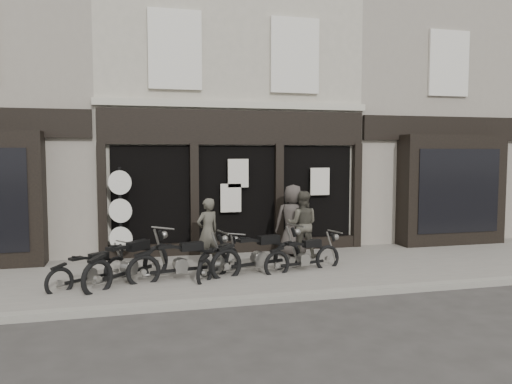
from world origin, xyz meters
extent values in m
plane|color=#2D2B28|center=(0.00, 0.00, 0.00)|extent=(90.00, 90.00, 0.00)
cube|color=#67625B|center=(0.00, 0.90, 0.06)|extent=(30.00, 4.20, 0.12)
cube|color=gray|center=(0.00, -1.25, 0.07)|extent=(30.00, 0.25, 0.13)
cube|color=#AEA695|center=(0.00, 6.00, 4.10)|extent=(7.20, 6.00, 8.20)
cube|color=black|center=(0.00, 2.92, 3.45)|extent=(7.10, 0.18, 0.90)
cube|color=black|center=(0.00, 2.98, 1.50)|extent=(6.50, 0.10, 2.95)
cube|color=black|center=(0.00, 2.91, 0.22)|extent=(7.10, 0.20, 0.44)
cube|color=#ADA996|center=(0.00, 2.95, 4.05)|extent=(7.30, 0.22, 0.18)
cube|color=beige|center=(-1.60, 2.95, 5.40)|extent=(1.35, 0.12, 2.00)
cube|color=black|center=(-1.60, 2.98, 5.40)|extent=(1.05, 0.06, 1.70)
cube|color=beige|center=(1.60, 2.95, 5.40)|extent=(1.35, 0.12, 2.00)
cube|color=black|center=(1.60, 2.98, 5.40)|extent=(1.05, 0.06, 1.70)
cube|color=black|center=(-3.45, 2.90, 1.55)|extent=(0.22, 0.22, 3.00)
cube|color=black|center=(-1.15, 2.90, 1.55)|extent=(0.22, 0.22, 3.00)
cube|color=black|center=(1.15, 2.90, 1.55)|extent=(0.22, 0.22, 3.00)
cube|color=black|center=(3.45, 2.90, 1.55)|extent=(0.22, 0.22, 3.00)
cube|color=silver|center=(0.00, 2.80, 2.25)|extent=(0.55, 0.04, 0.75)
cube|color=silver|center=(2.30, 2.80, 2.00)|extent=(0.55, 0.04, 0.75)
cube|color=silver|center=(-0.20, 2.80, 1.60)|extent=(0.55, 0.04, 0.75)
cube|color=gray|center=(-6.35, 6.00, 4.10)|extent=(5.50, 6.00, 8.20)
cube|color=gray|center=(6.35, 6.00, 4.10)|extent=(5.50, 6.00, 8.20)
cube|color=black|center=(6.35, 2.65, 1.70)|extent=(3.20, 0.70, 3.20)
cube|color=black|center=(6.35, 2.30, 1.70)|extent=(2.60, 0.06, 2.40)
cube|color=black|center=(6.35, 2.95, 3.50)|extent=(5.40, 0.16, 0.70)
cube|color=beige|center=(6.35, 2.96, 5.40)|extent=(1.30, 0.10, 1.90)
cube|color=black|center=(6.35, 2.99, 5.40)|extent=(1.00, 0.06, 1.60)
torus|color=black|center=(-3.09, 0.77, 0.30)|extent=(0.53, 0.42, 0.60)
torus|color=black|center=(-4.13, 0.01, 0.30)|extent=(0.53, 0.42, 0.60)
cube|color=black|center=(-3.61, 0.39, 0.26)|extent=(0.87, 0.66, 0.05)
cube|color=gray|center=(-3.59, 0.40, 0.33)|extent=(0.27, 0.25, 0.23)
cube|color=black|center=(-3.42, 0.52, 0.67)|extent=(0.42, 0.36, 0.15)
cube|color=black|center=(-3.82, 0.23, 0.70)|extent=(0.32, 0.30, 0.05)
cylinder|color=gray|center=(-2.93, 0.88, 0.88)|extent=(0.33, 0.43, 0.03)
torus|color=black|center=(-2.26, 0.96, 0.38)|extent=(0.61, 0.61, 0.76)
torus|color=black|center=(-3.41, -0.18, 0.38)|extent=(0.61, 0.61, 0.76)
cube|color=black|center=(-2.84, 0.39, 0.33)|extent=(0.99, 0.97, 0.07)
cube|color=gray|center=(-2.82, 0.41, 0.42)|extent=(0.33, 0.33, 0.29)
cube|color=black|center=(-2.63, 0.60, 0.85)|extent=(0.50, 0.50, 0.19)
cube|color=black|center=(-3.07, 0.16, 0.89)|extent=(0.40, 0.40, 0.07)
cylinder|color=gray|center=(-2.08, 1.14, 1.11)|extent=(0.48, 0.49, 0.04)
torus|color=black|center=(-1.04, 0.57, 0.35)|extent=(0.72, 0.24, 0.72)
torus|color=black|center=(-2.54, 0.27, 0.35)|extent=(0.72, 0.24, 0.72)
cube|color=black|center=(-1.79, 0.42, 0.31)|extent=(1.24, 0.30, 0.06)
cube|color=gray|center=(-1.77, 0.42, 0.39)|extent=(0.29, 0.24, 0.27)
cube|color=black|center=(-1.52, 0.47, 0.80)|extent=(0.51, 0.27, 0.18)
cube|color=black|center=(-2.10, 0.36, 0.84)|extent=(0.35, 0.27, 0.06)
cylinder|color=gray|center=(-0.81, 0.62, 1.05)|extent=(0.16, 0.61, 0.04)
torus|color=black|center=(-0.53, 1.09, 0.30)|extent=(0.43, 0.54, 0.61)
torus|color=black|center=(-1.31, 0.05, 0.30)|extent=(0.43, 0.54, 0.61)
cube|color=black|center=(-0.92, 0.57, 0.27)|extent=(0.68, 0.88, 0.05)
cube|color=gray|center=(-0.91, 0.58, 0.34)|extent=(0.26, 0.27, 0.23)
cube|color=black|center=(-0.78, 0.75, 0.68)|extent=(0.37, 0.42, 0.15)
cube|color=black|center=(-1.08, 0.35, 0.71)|extent=(0.31, 0.32, 0.05)
cylinder|color=gray|center=(-0.41, 1.24, 0.89)|extent=(0.44, 0.34, 0.03)
torus|color=black|center=(0.73, 0.81, 0.37)|extent=(0.75, 0.32, 0.75)
torus|color=black|center=(-0.80, 0.33, 0.37)|extent=(0.75, 0.32, 0.75)
cube|color=black|center=(-0.04, 0.57, 0.33)|extent=(1.27, 0.45, 0.07)
cube|color=gray|center=(-0.02, 0.58, 0.41)|extent=(0.31, 0.27, 0.29)
cube|color=black|center=(0.24, 0.66, 0.84)|extent=(0.54, 0.33, 0.19)
cube|color=black|center=(-0.36, 0.47, 0.88)|extent=(0.38, 0.31, 0.07)
cylinder|color=gray|center=(0.96, 0.88, 1.10)|extent=(0.23, 0.62, 0.04)
torus|color=black|center=(1.67, 0.69, 0.32)|extent=(0.65, 0.24, 0.64)
torus|color=black|center=(0.34, 0.36, 0.32)|extent=(0.65, 0.24, 0.64)
cube|color=black|center=(1.01, 0.52, 0.28)|extent=(1.10, 0.32, 0.06)
cube|color=gray|center=(1.03, 0.53, 0.36)|extent=(0.26, 0.22, 0.25)
cube|color=black|center=(1.25, 0.58, 0.71)|extent=(0.46, 0.26, 0.16)
cube|color=black|center=(0.73, 0.45, 0.75)|extent=(0.32, 0.25, 0.06)
cylinder|color=gray|center=(1.88, 0.74, 0.94)|extent=(0.17, 0.54, 0.03)
imported|color=#434037|center=(-1.01, 1.59, 0.92)|extent=(0.69, 0.59, 1.60)
imported|color=#403D34|center=(1.47, 1.90, 0.97)|extent=(0.99, 0.88, 1.70)
imported|color=#39332F|center=(1.28, 2.08, 1.05)|extent=(1.03, 0.80, 1.86)
cylinder|color=black|center=(-3.01, 2.52, 0.03)|extent=(0.38, 0.38, 0.06)
cylinder|color=black|center=(-3.01, 2.52, 1.22)|extent=(0.07, 0.07, 2.44)
cylinder|color=black|center=(-3.01, 2.49, 2.07)|extent=(0.57, 0.25, 0.59)
cylinder|color=beige|center=(-3.01, 2.46, 2.07)|extent=(0.56, 0.21, 0.59)
cylinder|color=black|center=(-3.01, 2.49, 1.38)|extent=(0.57, 0.25, 0.59)
cylinder|color=beige|center=(-3.01, 2.46, 1.38)|extent=(0.56, 0.21, 0.59)
cylinder|color=black|center=(-3.01, 2.49, 0.69)|extent=(0.57, 0.25, 0.59)
cylinder|color=beige|center=(-3.01, 2.46, 0.69)|extent=(0.56, 0.21, 0.59)
camera|label=1|loc=(-2.76, -10.05, 2.78)|focal=35.00mm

